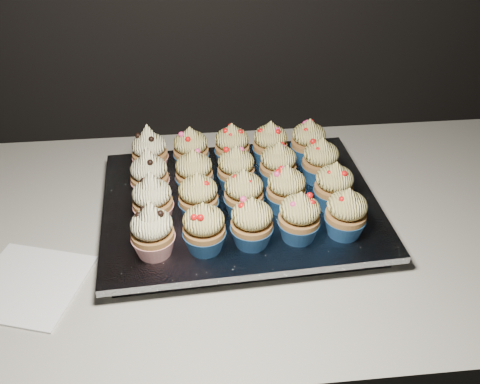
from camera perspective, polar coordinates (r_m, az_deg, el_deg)
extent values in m
cube|color=black|center=(1.27, 8.99, -19.15)|extent=(2.40, 0.60, 0.86)
cube|color=beige|center=(0.94, 11.50, -3.18)|extent=(2.44, 0.64, 0.04)
cube|color=white|center=(0.84, -21.64, -9.19)|extent=(0.19, 0.19, 0.00)
cube|color=black|center=(0.90, 0.00, -2.02)|extent=(0.43, 0.33, 0.02)
cube|color=silver|center=(0.89, 0.00, -1.15)|extent=(0.46, 0.37, 0.01)
cone|color=#A21816|center=(0.78, -9.16, -5.56)|extent=(0.06, 0.06, 0.03)
ellipsoid|color=#FFF0B3|center=(0.76, -9.42, -3.41)|extent=(0.06, 0.06, 0.04)
cone|color=#FFF0B3|center=(0.74, -9.63, -1.73)|extent=(0.03, 0.03, 0.03)
cone|color=navy|center=(0.78, -3.79, -5.17)|extent=(0.06, 0.06, 0.03)
ellipsoid|color=#DDC86F|center=(0.76, -3.91, -3.00)|extent=(0.06, 0.06, 0.04)
cone|color=#DDC86F|center=(0.74, -3.98, -1.63)|extent=(0.03, 0.03, 0.02)
cone|color=navy|center=(0.79, 1.24, -4.60)|extent=(0.06, 0.06, 0.03)
ellipsoid|color=#DDC86F|center=(0.77, 1.28, -2.44)|extent=(0.06, 0.06, 0.04)
cone|color=#DDC86F|center=(0.75, 1.30, -1.07)|extent=(0.03, 0.03, 0.02)
cone|color=navy|center=(0.80, 6.23, -3.98)|extent=(0.06, 0.06, 0.03)
ellipsoid|color=#DDC86F|center=(0.78, 6.41, -1.84)|extent=(0.06, 0.06, 0.04)
cone|color=#DDC86F|center=(0.77, 6.52, -0.48)|extent=(0.03, 0.03, 0.02)
cone|color=navy|center=(0.82, 11.06, -3.52)|extent=(0.06, 0.06, 0.03)
ellipsoid|color=#DDC86F|center=(0.80, 11.36, -1.42)|extent=(0.06, 0.06, 0.04)
cone|color=#DDC86F|center=(0.79, 11.56, -0.08)|extent=(0.03, 0.03, 0.02)
cone|color=#A21816|center=(0.84, -9.15, -2.21)|extent=(0.06, 0.06, 0.03)
ellipsoid|color=#FFF0B3|center=(0.82, -9.40, -0.12)|extent=(0.06, 0.06, 0.04)
cone|color=#FFF0B3|center=(0.80, -9.59, 1.49)|extent=(0.03, 0.03, 0.03)
cone|color=navy|center=(0.84, -4.39, -1.83)|extent=(0.06, 0.06, 0.03)
ellipsoid|color=#DDC86F|center=(0.82, -4.51, 0.27)|extent=(0.06, 0.06, 0.04)
cone|color=#DDC86F|center=(0.81, -4.59, 1.60)|extent=(0.03, 0.03, 0.02)
cone|color=navy|center=(0.85, 0.40, -1.46)|extent=(0.06, 0.06, 0.03)
ellipsoid|color=#DDC86F|center=(0.82, 0.41, 0.64)|extent=(0.06, 0.06, 0.04)
cone|color=#DDC86F|center=(0.81, 0.42, 1.96)|extent=(0.03, 0.03, 0.02)
cone|color=navy|center=(0.86, 4.86, -1.00)|extent=(0.06, 0.06, 0.03)
ellipsoid|color=#DDC86F|center=(0.84, 4.99, 1.08)|extent=(0.06, 0.06, 0.04)
cone|color=#DDC86F|center=(0.82, 5.07, 2.39)|extent=(0.03, 0.03, 0.02)
cone|color=navy|center=(0.87, 9.82, -0.63)|extent=(0.06, 0.06, 0.03)
ellipsoid|color=#DDC86F|center=(0.85, 10.07, 1.42)|extent=(0.06, 0.06, 0.04)
cone|color=#DDC86F|center=(0.84, 10.23, 2.72)|extent=(0.03, 0.03, 0.02)
cone|color=#A21816|center=(0.90, -9.48, 0.46)|extent=(0.06, 0.06, 0.03)
ellipsoid|color=#FFF0B3|center=(0.88, -9.72, 2.48)|extent=(0.06, 0.06, 0.04)
cone|color=#FFF0B3|center=(0.86, -9.90, 4.04)|extent=(0.03, 0.03, 0.03)
cone|color=navy|center=(0.90, -4.84, 0.78)|extent=(0.06, 0.06, 0.03)
ellipsoid|color=#DDC86F|center=(0.87, -4.96, 2.82)|extent=(0.06, 0.06, 0.04)
cone|color=#DDC86F|center=(0.86, -5.04, 4.10)|extent=(0.03, 0.03, 0.02)
cone|color=navy|center=(0.90, -0.42, 1.20)|extent=(0.06, 0.06, 0.03)
ellipsoid|color=#DDC86F|center=(0.88, -0.43, 3.24)|extent=(0.06, 0.06, 0.04)
cone|color=#DDC86F|center=(0.87, -0.44, 4.51)|extent=(0.03, 0.03, 0.02)
cone|color=navy|center=(0.91, 4.03, 1.63)|extent=(0.06, 0.06, 0.03)
ellipsoid|color=#DDC86F|center=(0.89, 4.13, 3.65)|extent=(0.06, 0.06, 0.04)
cone|color=#DDC86F|center=(0.88, 4.19, 4.91)|extent=(0.03, 0.03, 0.02)
cone|color=navy|center=(0.93, 8.45, 2.09)|extent=(0.06, 0.06, 0.03)
ellipsoid|color=#DDC86F|center=(0.91, 8.66, 4.07)|extent=(0.06, 0.06, 0.04)
cone|color=#DDC86F|center=(0.90, 8.79, 5.31)|extent=(0.03, 0.03, 0.02)
cone|color=#A21816|center=(0.96, -9.46, 2.98)|extent=(0.06, 0.06, 0.03)
ellipsoid|color=#FFF0B3|center=(0.94, -9.69, 4.93)|extent=(0.06, 0.06, 0.04)
cone|color=#FFF0B3|center=(0.92, -9.86, 6.42)|extent=(0.03, 0.03, 0.03)
cone|color=navy|center=(0.96, -5.18, 3.30)|extent=(0.06, 0.06, 0.03)
ellipsoid|color=#DDC86F|center=(0.94, -5.30, 5.26)|extent=(0.06, 0.06, 0.04)
cone|color=#DDC86F|center=(0.93, -5.38, 6.48)|extent=(0.03, 0.03, 0.02)
cone|color=navy|center=(0.96, -0.85, 3.72)|extent=(0.06, 0.06, 0.03)
ellipsoid|color=#DDC86F|center=(0.94, -0.87, 5.67)|extent=(0.06, 0.06, 0.04)
cone|color=#DDC86F|center=(0.93, -0.88, 6.89)|extent=(0.03, 0.03, 0.02)
cone|color=navy|center=(0.97, 3.18, 3.97)|extent=(0.06, 0.06, 0.03)
ellipsoid|color=#DDC86F|center=(0.95, 3.26, 5.91)|extent=(0.06, 0.06, 0.04)
cone|color=#DDC86F|center=(0.94, 3.30, 7.12)|extent=(0.03, 0.03, 0.02)
cone|color=navy|center=(0.99, 7.19, 4.20)|extent=(0.06, 0.06, 0.03)
ellipsoid|color=#DDC86F|center=(0.97, 7.36, 6.12)|extent=(0.06, 0.06, 0.04)
cone|color=#DDC86F|center=(0.95, 7.47, 7.31)|extent=(0.03, 0.03, 0.02)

